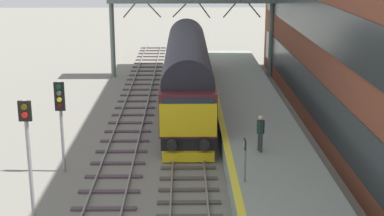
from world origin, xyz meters
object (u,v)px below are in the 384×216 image
at_px(signal_post_mid, 28,150).
at_px(waiting_passenger, 261,130).
at_px(platform_number_sign, 245,153).
at_px(diesel_locomotive, 187,71).
at_px(signal_post_far, 61,114).

xyz_separation_m(signal_post_mid, waiting_passenger, (8.69, 4.98, -0.91)).
bearing_deg(platform_number_sign, signal_post_mid, -167.70).
distance_m(signal_post_mid, platform_number_sign, 7.88).
relative_size(signal_post_mid, waiting_passenger, 2.86).
relative_size(signal_post_mid, platform_number_sign, 2.79).
bearing_deg(platform_number_sign, waiting_passenger, 72.72).
relative_size(diesel_locomotive, platform_number_sign, 10.65).
relative_size(diesel_locomotive, signal_post_far, 4.36).
bearing_deg(signal_post_far, waiting_passenger, -1.61).
distance_m(signal_post_mid, waiting_passenger, 10.06).
bearing_deg(platform_number_sign, signal_post_far, 155.12).
distance_m(diesel_locomotive, signal_post_far, 11.32).
xyz_separation_m(signal_post_far, waiting_passenger, (8.69, -0.24, -0.70)).
height_order(diesel_locomotive, waiting_passenger, diesel_locomotive).
height_order(signal_post_mid, waiting_passenger, signal_post_mid).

